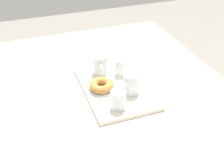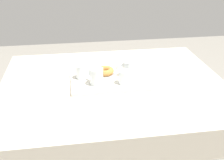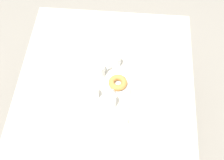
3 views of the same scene
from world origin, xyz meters
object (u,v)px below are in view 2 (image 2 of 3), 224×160
(tea_mug_right, at_px, (96,77))
(donut_plate_left, at_px, (105,74))
(serving_tray, at_px, (109,81))
(sugar_donut_left, at_px, (105,71))
(dining_table, at_px, (113,96))
(water_glass_near, at_px, (124,78))
(water_glass_far, at_px, (81,72))
(tea_mug_left, at_px, (128,69))

(tea_mug_right, distance_m, donut_plate_left, 0.14)
(serving_tray, xyz_separation_m, sugar_donut_left, (0.01, -0.07, 0.04))
(dining_table, height_order, serving_tray, serving_tray)
(dining_table, bearing_deg, water_glass_near, 131.94)
(water_glass_far, xyz_separation_m, sugar_donut_left, (-0.15, -0.03, -0.01))
(serving_tray, relative_size, water_glass_near, 5.42)
(tea_mug_right, bearing_deg, dining_table, -157.78)
(donut_plate_left, xyz_separation_m, sugar_donut_left, (0.00, 0.00, 0.02))
(water_glass_near, height_order, sugar_donut_left, water_glass_near)
(donut_plate_left, bearing_deg, dining_table, 118.56)
(tea_mug_right, bearing_deg, water_glass_far, -48.50)
(sugar_donut_left, bearing_deg, water_glass_near, 124.96)
(serving_tray, distance_m, water_glass_near, 0.12)
(water_glass_near, xyz_separation_m, water_glass_far, (0.24, -0.11, 0.00))
(serving_tray, bearing_deg, water_glass_near, 141.50)
(serving_tray, bearing_deg, dining_table, 168.41)
(dining_table, xyz_separation_m, donut_plate_left, (0.04, -0.08, 0.11))
(water_glass_near, bearing_deg, tea_mug_right, -5.98)
(tea_mug_left, height_order, tea_mug_right, same)
(water_glass_near, relative_size, sugar_donut_left, 0.75)
(serving_tray, xyz_separation_m, tea_mug_left, (-0.13, -0.03, 0.06))
(dining_table, relative_size, water_glass_far, 16.16)
(tea_mug_left, distance_m, water_glass_far, 0.28)
(tea_mug_left, bearing_deg, water_glass_near, 66.34)
(dining_table, bearing_deg, water_glass_far, -14.92)
(dining_table, height_order, tea_mug_left, tea_mug_left)
(sugar_donut_left, bearing_deg, serving_tray, 100.35)
(water_glass_far, bearing_deg, tea_mug_left, 177.82)
(dining_table, xyz_separation_m, tea_mug_left, (-0.10, -0.04, 0.16))
(tea_mug_right, distance_m, sugar_donut_left, 0.14)
(tea_mug_left, relative_size, water_glass_near, 1.37)
(water_glass_far, height_order, donut_plate_left, water_glass_far)
(water_glass_far, bearing_deg, tea_mug_right, 131.50)
(water_glass_near, xyz_separation_m, sugar_donut_left, (0.10, -0.14, -0.01))
(serving_tray, distance_m, tea_mug_right, 0.11)
(serving_tray, distance_m, tea_mug_left, 0.14)
(dining_table, relative_size, water_glass_near, 16.16)
(serving_tray, height_order, donut_plate_left, donut_plate_left)
(serving_tray, height_order, tea_mug_right, tea_mug_right)
(water_glass_near, relative_size, water_glass_far, 1.00)
(tea_mug_right, height_order, water_glass_near, tea_mug_right)
(dining_table, bearing_deg, sugar_donut_left, -61.44)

